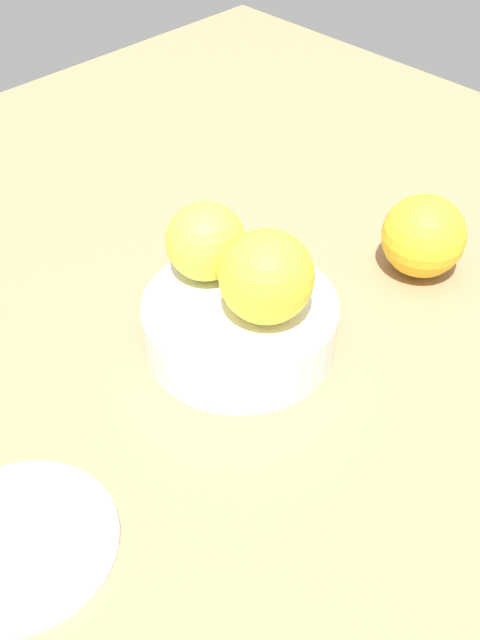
{
  "coord_description": "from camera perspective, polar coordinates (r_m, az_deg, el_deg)",
  "views": [
    {
      "loc": [
        -32.88,
        -33.23,
        44.78
      ],
      "look_at": [
        0.0,
        0.0,
        2.7
      ],
      "focal_mm": 43.42,
      "sensor_mm": 36.0,
      "label": 1
    }
  ],
  "objects": [
    {
      "name": "fruit_bowl",
      "position": [
        0.63,
        0.0,
        -0.38
      ],
      "size": [
        15.9,
        15.9,
        4.49
      ],
      "color": "white",
      "rests_on": "ground_plane"
    },
    {
      "name": "ground_plane",
      "position": [
        0.65,
        0.0,
        -2.41
      ],
      "size": [
        110.0,
        110.0,
        2.0
      ],
      "primitive_type": "cube",
      "color": "#997551"
    },
    {
      "name": "orange_in_bowl_0",
      "position": [
        0.58,
        1.97,
        3.22
      ],
      "size": [
        7.38,
        7.38,
        7.38
      ],
      "primitive_type": "sphere",
      "color": "yellow",
      "rests_on": "fruit_bowl"
    },
    {
      "name": "side_plate",
      "position": [
        0.54,
        -15.95,
        -15.37
      ],
      "size": [
        13.0,
        13.0,
        0.8
      ],
      "primitive_type": "cylinder",
      "color": "white",
      "rests_on": "ground_plane"
    },
    {
      "name": "orange_loose_0",
      "position": [
        0.72,
        13.39,
        6.04
      ],
      "size": [
        7.63,
        7.63,
        7.63
      ],
      "primitive_type": "sphere",
      "color": "yellow",
      "rests_on": "ground_plane"
    },
    {
      "name": "orange_in_bowl_1",
      "position": [
        0.63,
        -2.56,
        5.81
      ],
      "size": [
        6.53,
        6.53,
        6.53
      ],
      "primitive_type": "sphere",
      "color": "yellow",
      "rests_on": "fruit_bowl"
    }
  ]
}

